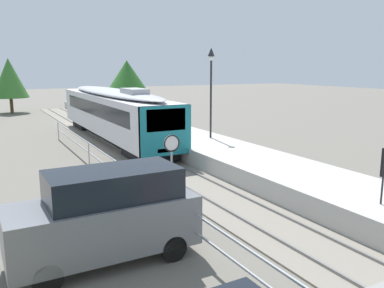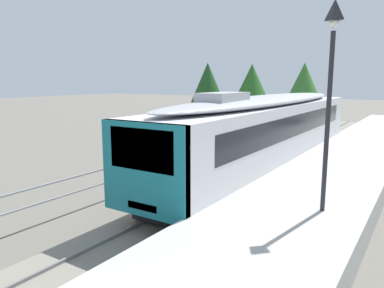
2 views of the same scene
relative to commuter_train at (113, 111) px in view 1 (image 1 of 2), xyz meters
The scene contains 10 objects.
ground_plane 6.39m from the commuter_train, 119.91° to the right, with size 160.00×160.00×0.00m, color #6B665B.
track_rails 5.62m from the commuter_train, 90.00° to the right, with size 3.20×60.00×0.14m.
commuter_train is the anchor object (origin of this frame).
station_platform 6.37m from the commuter_train, 58.07° to the right, with size 3.90×60.00×0.90m, color #B7B5AD.
platform_lamp_mid_platform 7.97m from the commuter_train, 57.43° to the right, with size 0.34×0.34×5.35m.
speed_limit_sign 14.77m from the commuter_train, 99.21° to the right, with size 0.61×0.10×2.81m.
carpark_fence 15.62m from the commuter_train, 102.24° to the right, with size 0.06×36.06×1.25m.
parked_van_grey 18.10m from the commuter_train, 107.78° to the right, with size 4.94×2.05×2.51m.
tree_behind_station_far 24.36m from the commuter_train, 68.67° to the left, with size 5.28×5.28×5.98m.
tree_distant_centre 23.04m from the commuter_train, 102.39° to the left, with size 3.98×3.98×6.11m.
Camera 1 is at (-8.25, 0.04, 5.13)m, focal length 37.69 mm.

